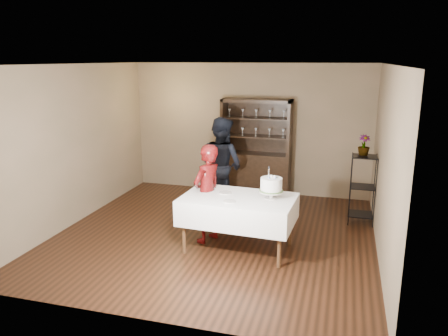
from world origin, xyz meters
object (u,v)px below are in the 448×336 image
Objects in this scene: cake_table at (238,209)px; woman at (207,193)px; potted_plant at (364,145)px; man at (221,165)px; china_hutch at (256,164)px; plant_etagere at (363,187)px; cake at (271,186)px.

woman reaches higher than cake_table.
woman is at bearing -146.91° from potted_plant.
man is at bearing -150.78° from woman.
china_hutch is 2.52m from woman.
cake_table is (-1.79, -1.64, -0.03)m from plant_etagere.
man is 2.52m from potted_plant.
potted_plant is at bearing 51.37° from cake.
cake_table is 1.10× the size of woman.
plant_etagere is at bearing 42.43° from cake_table.
man is 5.06× the size of potted_plant.
china_hutch is 2.75m from cake.
man is (-2.50, -0.08, 0.23)m from plant_etagere.
cake is (1.17, -1.50, 0.13)m from man.
plant_etagere is 2.09m from cake.
woman is (-0.25, -2.50, 0.11)m from china_hutch.
plant_etagere is at bearing 144.35° from woman.
cake reaches higher than cake_table.
cake is 2.10m from potted_plant.
cake is 1.38× the size of potted_plant.
man reaches higher than potted_plant.
plant_etagere is at bearing -151.11° from man.
man is at bearing 128.10° from cake.
plant_etagere reaches higher than cake_table.
man is (-0.42, -1.13, 0.22)m from china_hutch.
man is 1.90m from cake.
woman is 3.20× the size of cake.
china_hutch is 2.39m from potted_plant.
plant_etagere is (2.08, -1.05, -0.01)m from china_hutch.
china_hutch is 1.13× the size of man.
potted_plant is at bearing -26.07° from china_hutch.
cake_table is 1.73m from man.
cake is at bearing 105.79° from woman.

